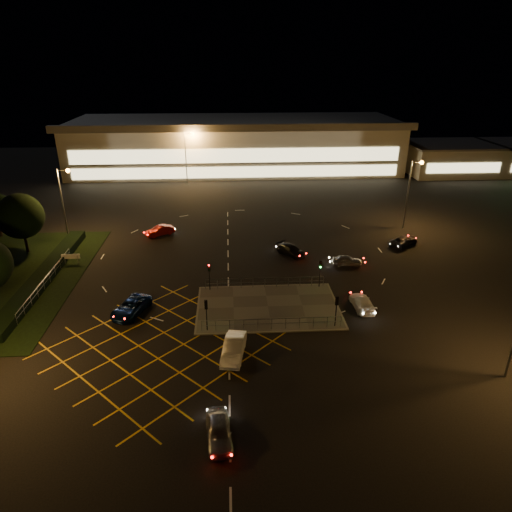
{
  "coord_description": "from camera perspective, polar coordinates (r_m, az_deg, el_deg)",
  "views": [
    {
      "loc": [
        -1.64,
        -42.19,
        23.48
      ],
      "look_at": [
        1.29,
        6.5,
        2.0
      ],
      "focal_mm": 32.0,
      "sensor_mm": 36.0,
      "label": 1
    }
  ],
  "objects": [
    {
      "name": "streetlight_far_right",
      "position": [
        99.07,
        15.92,
        13.06
      ],
      "size": [
        1.78,
        0.56,
        10.03
      ],
      "color": "slate",
      "rests_on": "ground"
    },
    {
      "name": "car_left_blue",
      "position": [
        46.98,
        -15.36,
        -6.18
      ],
      "size": [
        3.96,
        5.53,
        1.4
      ],
      "primitive_type": "imported",
      "rotation": [
        0.0,
        0.0,
        5.92
      ],
      "color": "#0B1B43",
      "rests_on": "ground"
    },
    {
      "name": "tree_c",
      "position": [
        64.77,
        -27.37,
        4.43
      ],
      "size": [
        5.76,
        5.76,
        7.84
      ],
      "color": "black",
      "rests_on": "ground"
    },
    {
      "name": "car_approach_white",
      "position": [
        47.46,
        13.15,
        -5.69
      ],
      "size": [
        1.95,
        4.45,
        1.27
      ],
      "primitive_type": "imported",
      "rotation": [
        0.0,
        0.0,
        3.18
      ],
      "color": "white",
      "rests_on": "ground"
    },
    {
      "name": "streetlight_nw",
      "position": [
        66.25,
        -22.83,
        7.11
      ],
      "size": [
        1.78,
        0.56,
        10.03
      ],
      "color": "slate",
      "rests_on": "ground"
    },
    {
      "name": "streetlight_ne",
      "position": [
        69.53,
        18.91,
        8.41
      ],
      "size": [
        1.78,
        0.56,
        10.03
      ],
      "color": "slate",
      "rests_on": "ground"
    },
    {
      "name": "pedestrian_island",
      "position": [
        46.66,
        1.5,
        -6.37
      ],
      "size": [
        14.0,
        9.0,
        0.12
      ],
      "primitive_type": "cube",
      "color": "#4C4944",
      "rests_on": "ground"
    },
    {
      "name": "signal_sw",
      "position": [
        41.97,
        -6.24,
        -6.59
      ],
      "size": [
        0.28,
        0.3,
        3.15
      ],
      "rotation": [
        0.0,
        0.0,
        3.14
      ],
      "color": "black",
      "rests_on": "pedestrian_island"
    },
    {
      "name": "car_right_silver",
      "position": [
        56.64,
        11.3,
        -0.54
      ],
      "size": [
        3.73,
        1.89,
        1.22
      ],
      "primitive_type": "imported",
      "rotation": [
        0.0,
        0.0,
        1.44
      ],
      "color": "#A5A7AC",
      "rests_on": "ground"
    },
    {
      "name": "supermarket",
      "position": [
        105.73,
        -2.59,
        13.85
      ],
      "size": [
        72.0,
        26.5,
        10.5
      ],
      "color": "beige",
      "rests_on": "ground"
    },
    {
      "name": "car_far_dkgrey",
      "position": [
        58.56,
        4.4,
        0.74
      ],
      "size": [
        4.1,
        4.57,
        1.28
      ],
      "primitive_type": "imported",
      "rotation": [
        0.0,
        0.0,
        0.66
      ],
      "color": "black",
      "rests_on": "ground"
    },
    {
      "name": "car_circ_red",
      "position": [
        66.31,
        -11.95,
        3.12
      ],
      "size": [
        4.25,
        3.46,
        1.36
      ],
      "primitive_type": "imported",
      "rotation": [
        0.0,
        0.0,
        5.29
      ],
      "color": "maroon",
      "rests_on": "ground"
    },
    {
      "name": "signal_nw",
      "position": [
        49.02,
        -5.87,
        -1.88
      ],
      "size": [
        0.28,
        0.3,
        3.15
      ],
      "color": "black",
      "rests_on": "pedestrian_island"
    },
    {
      "name": "signal_se",
      "position": [
        43.0,
        10.03,
        -6.04
      ],
      "size": [
        0.28,
        0.3,
        3.15
      ],
      "rotation": [
        0.0,
        0.0,
        3.14
      ],
      "color": "black",
      "rests_on": "pedestrian_island"
    },
    {
      "name": "car_east_grey",
      "position": [
        64.46,
        17.94,
        1.79
      ],
      "size": [
        4.82,
        4.39,
        1.25
      ],
      "primitive_type": "imported",
      "rotation": [
        0.0,
        0.0,
        2.23
      ],
      "color": "black",
      "rests_on": "ground"
    },
    {
      "name": "streetlight_far_left",
      "position": [
        92.1,
        -8.54,
        12.93
      ],
      "size": [
        1.78,
        0.56,
        10.03
      ],
      "color": "slate",
      "rests_on": "ground"
    },
    {
      "name": "hedge",
      "position": [
        57.5,
        -24.93,
        -2.16
      ],
      "size": [
        2.0,
        26.0,
        1.0
      ],
      "primitive_type": "cube",
      "color": "black",
      "rests_on": "ground"
    },
    {
      "name": "car_near_silver",
      "position": [
        32.42,
        -4.67,
        -20.97
      ],
      "size": [
        2.06,
        4.26,
        1.4
      ],
      "primitive_type": "imported",
      "rotation": [
        0.0,
        0.0,
        0.1
      ],
      "color": "silver",
      "rests_on": "ground"
    },
    {
      "name": "grass_verge",
      "position": [
        59.72,
        -29.32,
        -2.6
      ],
      "size": [
        18.0,
        30.0,
        0.08
      ],
      "primitive_type": "cube",
      "color": "black",
      "rests_on": "ground"
    },
    {
      "name": "signal_ne",
      "position": [
        49.91,
        8.03,
        -1.51
      ],
      "size": [
        0.28,
        0.3,
        3.15
      ],
      "color": "black",
      "rests_on": "pedestrian_island"
    },
    {
      "name": "ground",
      "position": [
        48.31,
        -1.07,
        -5.32
      ],
      "size": [
        180.0,
        180.0,
        0.0
      ],
      "primitive_type": "plane",
      "color": "black",
      "rests_on": "ground"
    },
    {
      "name": "retail_unit_a",
      "position": [
        109.21,
        22.95,
        11.24
      ],
      "size": [
        18.8,
        14.8,
        6.35
      ],
      "color": "beige",
      "rests_on": "ground"
    },
    {
      "name": "car_queue_white",
      "position": [
        39.42,
        -2.8,
        -11.44
      ],
      "size": [
        2.39,
        4.89,
        1.54
      ],
      "primitive_type": "imported",
      "rotation": [
        0.0,
        0.0,
        6.12
      ],
      "color": "white",
      "rests_on": "ground"
    }
  ]
}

